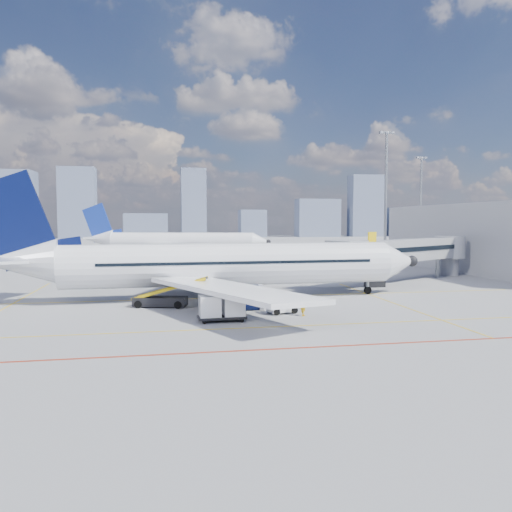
{
  "coord_description": "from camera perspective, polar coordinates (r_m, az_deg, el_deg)",
  "views": [
    {
      "loc": [
        -6.64,
        -39.88,
        7.44
      ],
      "look_at": [
        2.48,
        8.52,
        4.0
      ],
      "focal_mm": 35.0,
      "sensor_mm": 36.0,
      "label": 1
    }
  ],
  "objects": [
    {
      "name": "belt_loader",
      "position": [
        44.23,
        -10.68,
        -4.85
      ],
      "size": [
        6.64,
        3.09,
        2.67
      ],
      "rotation": [
        0.0,
        0.0,
        -0.26
      ],
      "color": "black",
      "rests_on": "ground"
    },
    {
      "name": "floodlight_mast_ne",
      "position": [
        105.03,
        14.62,
        7.23
      ],
      "size": [
        3.2,
        0.61,
        25.45
      ],
      "color": "gray",
      "rests_on": "ground"
    },
    {
      "name": "distant_skyline",
      "position": [
        230.21,
        -13.62,
        4.92
      ],
      "size": [
        257.28,
        14.72,
        31.26
      ],
      "color": "slate",
      "rests_on": "ground"
    },
    {
      "name": "terminal_block",
      "position": [
        80.73,
        24.6,
        1.9
      ],
      "size": [
        10.0,
        42.0,
        10.0
      ],
      "color": "gray",
      "rests_on": "ground"
    },
    {
      "name": "floodlight_mast_far",
      "position": [
        148.45,
        18.3,
        6.17
      ],
      "size": [
        3.2,
        0.61,
        25.45
      ],
      "color": "gray",
      "rests_on": "ground"
    },
    {
      "name": "ramp_worker",
      "position": [
        39.56,
        5.45,
        -5.58
      ],
      "size": [
        0.66,
        0.76,
        1.75
      ],
      "primitive_type": "imported",
      "rotation": [
        0.0,
        0.0,
        1.1
      ],
      "color": "yellow",
      "rests_on": "ground"
    },
    {
      "name": "jet_bridge",
      "position": [
        64.4,
        17.26,
        0.52
      ],
      "size": [
        23.55,
        15.78,
        6.3
      ],
      "color": "gray",
      "rests_on": "ground"
    },
    {
      "name": "ground",
      "position": [
        41.11,
        -1.21,
        -6.43
      ],
      "size": [
        420.0,
        420.0,
        0.0
      ],
      "primitive_type": "plane",
      "color": "gray",
      "rests_on": "ground"
    },
    {
      "name": "apron_markings",
      "position": [
        37.22,
        -1.09,
        -7.53
      ],
      "size": [
        90.0,
        35.12,
        0.01
      ],
      "color": "gold",
      "rests_on": "ground"
    },
    {
      "name": "cargo_dolly",
      "position": [
        37.28,
        -3.93,
        -5.85
      ],
      "size": [
        3.62,
        1.7,
        1.96
      ],
      "rotation": [
        0.0,
        0.0,
        0.03
      ],
      "color": "black",
      "rests_on": "ground"
    },
    {
      "name": "second_aircraft",
      "position": [
        102.55,
        -9.32,
        1.59
      ],
      "size": [
        38.0,
        32.61,
        11.26
      ],
      "rotation": [
        0.0,
        0.0,
        -0.25
      ],
      "color": "white",
      "rests_on": "ground"
    },
    {
      "name": "main_aircraft",
      "position": [
        47.74,
        -5.0,
        -1.09
      ],
      "size": [
        42.25,
        36.81,
        12.31
      ],
      "rotation": [
        0.0,
        0.0,
        0.02
      ],
      "color": "white",
      "rests_on": "ground"
    },
    {
      "name": "baggage_tug",
      "position": [
        40.44,
        2.84,
        -5.55
      ],
      "size": [
        2.48,
        1.89,
        1.55
      ],
      "rotation": [
        0.0,
        0.0,
        0.28
      ],
      "color": "white",
      "rests_on": "ground"
    }
  ]
}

